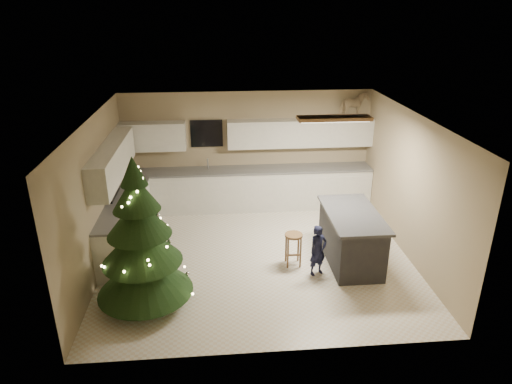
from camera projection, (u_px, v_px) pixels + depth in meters
ground_plane at (258, 257)px, 8.43m from camera, size 5.50×5.50×0.00m
room_shell at (259, 167)px, 7.77m from camera, size 5.52×5.02×2.61m
cabinetry at (208, 187)px, 9.59m from camera, size 5.50×3.20×2.00m
island at (351, 237)px, 8.13m from camera, size 0.90×1.70×0.95m
bar_stool at (293, 242)px, 8.02m from camera, size 0.32×0.32×0.60m
christmas_tree at (141, 247)px, 6.76m from camera, size 1.51×1.45×2.41m
toddler at (318, 250)px, 7.74m from camera, size 0.39×0.33×0.91m
rocking_horse at (353, 105)px, 9.89m from camera, size 0.70×0.51×0.56m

